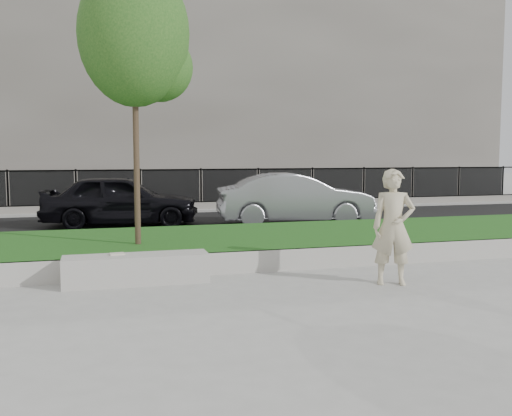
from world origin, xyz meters
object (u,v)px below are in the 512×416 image
object	(u,v)px
man	(393,227)
car_silver	(295,199)
car_dark	(121,200)
book	(117,254)
young_tree	(138,40)
stone_bench	(137,269)

from	to	relation	value
man	car_silver	size ratio (longest dim) A/B	0.41
car_silver	car_dark	bearing A→B (deg)	85.64
man	book	size ratio (longest dim) A/B	8.12
car_dark	car_silver	xyz separation A→B (m)	(5.03, -1.04, 0.00)
book	car_dark	xyz separation A→B (m)	(0.40, 7.44, 0.30)
young_tree	car_dark	world-z (taller)	young_tree
stone_bench	book	world-z (taller)	book
stone_bench	young_tree	xyz separation A→B (m)	(0.23, 1.71, 4.04)
young_tree	car_dark	distance (m)	6.78
young_tree	car_silver	distance (m)	7.67
stone_bench	car_silver	distance (m)	8.28
car_dark	car_silver	bearing A→B (deg)	-94.38
man	car_silver	distance (m)	7.76
car_dark	car_silver	size ratio (longest dim) A/B	0.96
young_tree	car_dark	xyz separation A→B (m)	(-0.14, 5.81, -3.48)
car_silver	young_tree	bearing A→B (deg)	141.64
book	car_dark	distance (m)	7.45
car_silver	man	bearing A→B (deg)	179.41
book	car_silver	world-z (taller)	car_silver
man	book	xyz separation A→B (m)	(-4.35, 1.29, -0.45)
young_tree	car_silver	size ratio (longest dim) A/B	1.15
young_tree	man	bearing A→B (deg)	-37.29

